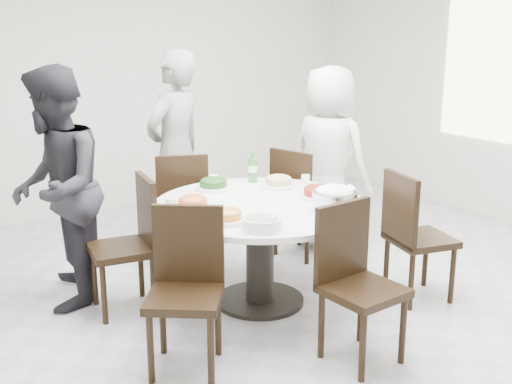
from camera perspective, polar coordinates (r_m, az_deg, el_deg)
floor at (r=4.78m, az=2.61°, el=-9.56°), size 6.00×6.00×0.01m
wall_back at (r=6.99m, az=-12.64°, el=9.88°), size 6.00×0.01×2.80m
dining_table at (r=4.60m, az=0.36°, el=-5.49°), size 1.50×1.50×0.75m
chair_ne at (r=5.53m, az=4.25°, el=-0.87°), size 0.51×0.51×0.95m
chair_n at (r=5.42m, az=-6.69°, el=-1.27°), size 0.55×0.55×0.95m
chair_nw at (r=4.55m, az=-11.88°, el=-4.74°), size 0.49×0.49×0.95m
chair_sw at (r=3.74m, az=-6.39°, el=-8.98°), size 0.59×0.59×0.95m
chair_s at (r=3.86m, az=9.55°, el=-8.33°), size 0.44×0.44×0.95m
chair_se at (r=4.80m, az=14.45°, el=-3.84°), size 0.52×0.52×0.95m
diner_right at (r=5.68m, az=6.47°, el=2.98°), size 0.71×0.90×1.62m
diner_middle at (r=5.62m, az=-7.15°, el=3.54°), size 0.75×0.62×1.76m
diner_left at (r=4.67m, az=-17.33°, el=0.27°), size 0.93×1.02×1.70m
dish_greens at (r=4.85m, az=-3.80°, el=0.62°), size 0.26×0.26×0.07m
dish_pale at (r=4.91m, az=2.01°, el=0.85°), size 0.26×0.26×0.07m
dish_orange at (r=4.37m, az=-5.65°, el=-1.04°), size 0.25×0.25×0.07m
dish_redbrown at (r=4.63m, az=5.63°, el=-0.09°), size 0.29×0.29×0.07m
dish_tofu at (r=4.07m, az=-2.59°, el=-2.26°), size 0.25×0.25×0.06m
rice_bowl at (r=4.33m, az=7.02°, el=-0.80°), size 0.30×0.30×0.13m
soup_bowl at (r=3.92m, az=0.53°, el=-2.81°), size 0.24×0.24×0.07m
beverage_bottle at (r=5.04m, az=-0.30°, el=2.26°), size 0.07×0.07×0.25m
tea_cups at (r=5.01m, az=-3.78°, el=1.17°), size 0.07×0.07×0.08m
chopsticks at (r=4.99m, az=-4.12°, el=0.72°), size 0.24×0.04×0.01m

